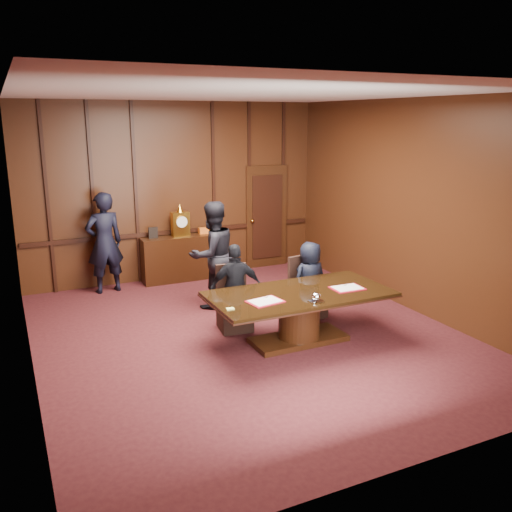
% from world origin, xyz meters
% --- Properties ---
extents(room, '(7.00, 7.04, 3.50)m').
position_xyz_m(room, '(0.07, 0.14, 1.72)').
color(room, '#340E12').
rests_on(room, ground).
extents(sideboard, '(1.60, 0.45, 1.54)m').
position_xyz_m(sideboard, '(0.00, 3.26, 0.49)').
color(sideboard, black).
rests_on(sideboard, ground).
extents(conference_table, '(2.62, 1.32, 0.76)m').
position_xyz_m(conference_table, '(0.57, -0.50, 0.51)').
color(conference_table, black).
rests_on(conference_table, ground).
extents(folder_left, '(0.51, 0.40, 0.02)m').
position_xyz_m(folder_left, '(-0.06, -0.67, 0.77)').
color(folder_left, '#B71023').
rests_on(folder_left, conference_table).
extents(folder_right, '(0.47, 0.35, 0.02)m').
position_xyz_m(folder_right, '(1.28, -0.65, 0.77)').
color(folder_right, '#B71023').
rests_on(folder_right, conference_table).
extents(inkstand, '(0.20, 0.14, 0.12)m').
position_xyz_m(inkstand, '(0.57, -0.95, 0.81)').
color(inkstand, white).
rests_on(inkstand, conference_table).
extents(notepad, '(0.11, 0.08, 0.01)m').
position_xyz_m(notepad, '(-0.60, -0.74, 0.77)').
color(notepad, '#F4F578').
rests_on(notepad, conference_table).
extents(chair_left, '(0.54, 0.54, 0.99)m').
position_xyz_m(chair_left, '(-0.08, 0.38, 0.29)').
color(chair_left, black).
rests_on(chair_left, ground).
extents(chair_right, '(0.56, 0.56, 0.99)m').
position_xyz_m(chair_right, '(1.22, 0.38, 0.29)').
color(chair_right, black).
rests_on(chair_right, ground).
extents(signatory_left, '(0.85, 0.48, 1.36)m').
position_xyz_m(signatory_left, '(-0.08, 0.30, 0.68)').
color(signatory_left, black).
rests_on(signatory_left, ground).
extents(signatory_right, '(0.65, 0.45, 1.27)m').
position_xyz_m(signatory_right, '(1.22, 0.30, 0.63)').
color(signatory_right, black).
rests_on(signatory_right, ground).
extents(witness_left, '(0.75, 0.55, 1.88)m').
position_xyz_m(witness_left, '(-1.51, 3.10, 0.94)').
color(witness_left, black).
rests_on(witness_left, ground).
extents(witness_right, '(1.04, 0.90, 1.83)m').
position_xyz_m(witness_right, '(0.00, 1.48, 0.92)').
color(witness_right, black).
rests_on(witness_right, ground).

